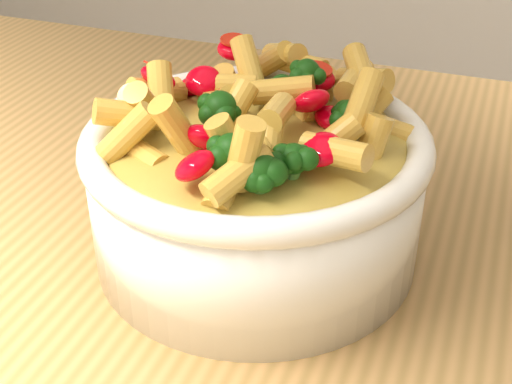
% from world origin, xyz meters
% --- Properties ---
extents(serving_bowl, '(0.23, 0.23, 0.10)m').
position_xyz_m(serving_bowl, '(-0.08, 0.01, 0.95)').
color(serving_bowl, white).
rests_on(serving_bowl, table).
extents(pasta_salad, '(0.18, 0.18, 0.04)m').
position_xyz_m(pasta_salad, '(-0.08, 0.01, 1.01)').
color(pasta_salad, '#FFCD50').
rests_on(pasta_salad, serving_bowl).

